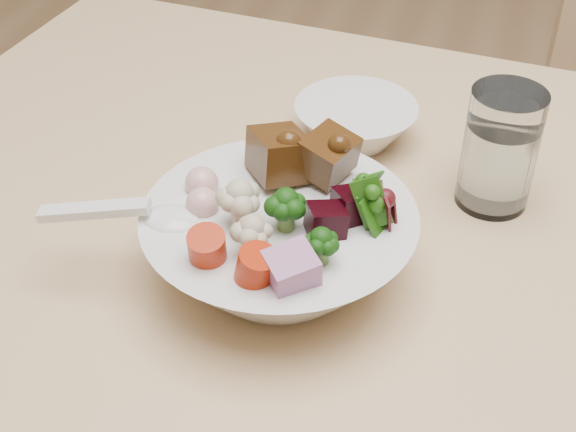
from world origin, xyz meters
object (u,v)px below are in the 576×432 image
(water_glass, at_px, (499,154))
(side_bowl, at_px, (355,123))
(dining_table, at_px, (564,357))
(food_bowl, at_px, (282,240))

(water_glass, xyz_separation_m, side_bowl, (-0.15, 0.07, -0.03))
(dining_table, xyz_separation_m, side_bowl, (-0.24, 0.19, 0.09))
(dining_table, xyz_separation_m, water_glass, (-0.09, 0.12, 0.13))
(dining_table, distance_m, food_bowl, 0.28)
(food_bowl, distance_m, side_bowl, 0.23)
(side_bowl, bearing_deg, dining_table, -38.35)
(food_bowl, xyz_separation_m, side_bowl, (0.02, 0.23, -0.02))
(food_bowl, xyz_separation_m, water_glass, (0.17, 0.16, 0.02))
(food_bowl, height_order, side_bowl, food_bowl)
(water_glass, bearing_deg, dining_table, -54.31)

